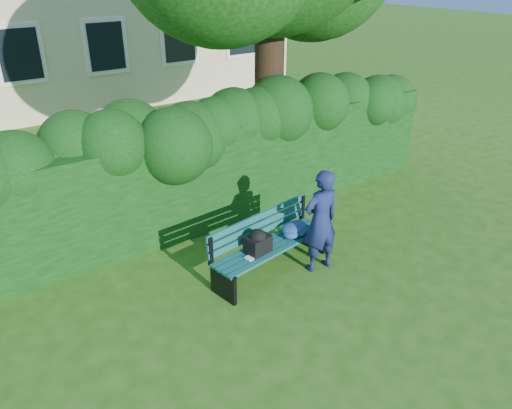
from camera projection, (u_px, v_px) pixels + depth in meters
ground at (279, 274)px, 7.61m from camera, size 80.00×80.00×0.00m
hedge at (204, 174)px, 8.82m from camera, size 10.00×1.00×1.80m
park_bench at (273, 240)px, 7.54m from camera, size 2.10×0.86×0.89m
man_reading at (321, 221)px, 7.42m from camera, size 0.63×0.44×1.64m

